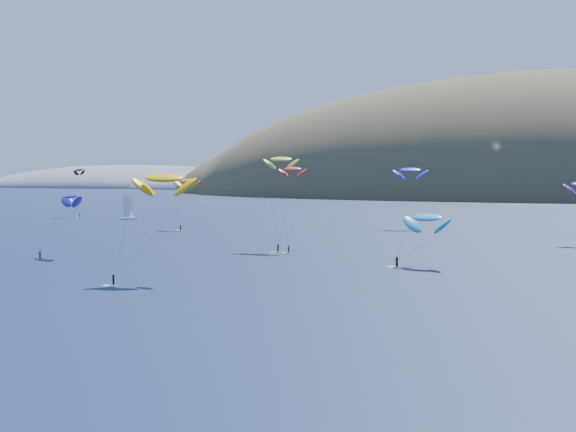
{
  "coord_description": "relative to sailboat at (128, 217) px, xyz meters",
  "views": [
    {
      "loc": [
        56.69,
        -67.72,
        17.75
      ],
      "look_at": [
        -2.38,
        80.0,
        9.0
      ],
      "focal_mm": 50.0,
      "sensor_mm": 36.0,
      "label": 1
    }
  ],
  "objects": [
    {
      "name": "kitesurfer_1",
      "position": [
        46.07,
        -37.77,
        14.16
      ],
      "size": [
        8.98,
        9.02,
        17.51
      ],
      "rotation": [
        0.0,
        0.0,
        -0.06
      ],
      "color": "#C8DE18",
      "rests_on": "ground"
    },
    {
      "name": "headland",
      "position": [
        -335.08,
        562.04,
        -4.23
      ],
      "size": [
        460.0,
        250.0,
        60.0
      ],
      "color": "slate",
      "rests_on": "ground"
    },
    {
      "name": "kitesurfer_5",
      "position": [
        135.45,
        -106.7,
        8.35
      ],
      "size": [
        10.93,
        9.08,
        11.98
      ],
      "rotation": [
        0.0,
        0.0,
        -0.4
      ],
      "color": "#C8DE18",
      "rests_on": "ground"
    },
    {
      "name": "kitesurfer_9",
      "position": [
        100.37,
        -86.67,
        17.52
      ],
      "size": [
        6.54,
        9.28,
        20.17
      ],
      "rotation": [
        0.0,
        0.0,
        0.22
      ],
      "color": "#C8DE18",
      "rests_on": "ground"
    },
    {
      "name": "kitesurfer_4",
      "position": [
        108.92,
        -6.95,
        17.49
      ],
      "size": [
        10.92,
        7.23,
        21.29
      ],
      "rotation": [
        0.0,
        0.0,
        0.13
      ],
      "color": "#C8DE18",
      "rests_on": "ground"
    },
    {
      "name": "kitesurfer_12",
      "position": [
        -27.02,
        7.38,
        17.65
      ],
      "size": [
        8.18,
        8.79,
        20.49
      ],
      "rotation": [
        0.0,
        0.0,
        -0.41
      ],
      "color": "#C8DE18",
      "rests_on": "ground"
    },
    {
      "name": "sailboat",
      "position": [
        0.0,
        0.0,
        0.0
      ],
      "size": [
        8.2,
        7.81,
        9.8
      ],
      "rotation": [
        0.0,
        0.0,
        -0.42
      ],
      "color": "silver",
      "rests_on": "ground"
    },
    {
      "name": "kitesurfer_10",
      "position": [
        61.5,
        -115.54,
        11.82
      ],
      "size": [
        8.82,
        12.88,
        14.97
      ],
      "rotation": [
        0.0,
        0.0,
        -0.56
      ],
      "color": "#C8DE18",
      "rests_on": "ground"
    },
    {
      "name": "kitesurfer_2",
      "position": [
        99.23,
        -141.37,
        15.88
      ],
      "size": [
        10.84,
        13.89,
        19.52
      ],
      "rotation": [
        0.0,
        0.0,
        0.42
      ],
      "color": "#C8DE18",
      "rests_on": "ground"
    },
    {
      "name": "ground",
      "position": [
        110.18,
        -188.03,
        -0.87
      ],
      "size": [
        2800.0,
        2800.0,
        0.0
      ],
      "primitive_type": "plane",
      "color": "black",
      "rests_on": "ground"
    },
    {
      "name": "kitesurfer_3",
      "position": [
        96.59,
        -84.32,
        19.81
      ],
      "size": [
        8.43,
        11.89,
        22.89
      ],
      "rotation": [
        0.0,
        0.0,
        0.34
      ],
      "color": "#C8DE18",
      "rests_on": "ground"
    }
  ]
}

